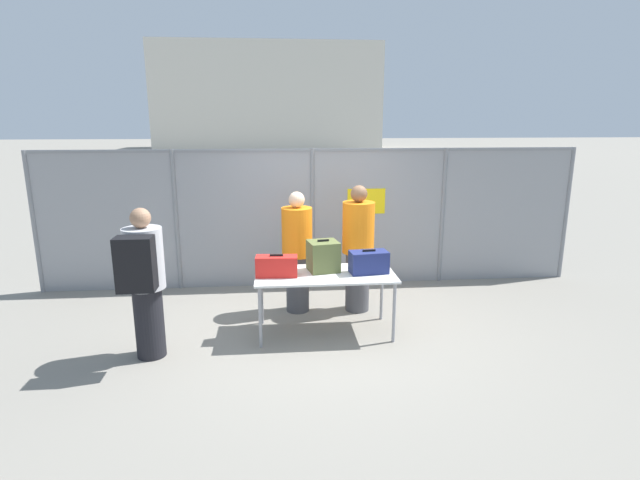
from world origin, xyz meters
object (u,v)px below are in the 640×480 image
object	(u,v)px
suitcase_red	(277,266)
suitcase_olive	(323,256)
inspection_table	(325,278)
suitcase_navy	(369,262)
security_worker_far	(358,247)
traveler_hooded	(144,279)
utility_trailer	(328,238)
security_worker_near	(297,251)

from	to	relation	value
suitcase_red	suitcase_olive	size ratio (longest dim) A/B	1.22
inspection_table	suitcase_navy	bearing A→B (deg)	-1.44
suitcase_olive	security_worker_far	bearing A→B (deg)	48.12
suitcase_olive	inspection_table	bearing A→B (deg)	-84.29
traveler_hooded	utility_trailer	bearing A→B (deg)	52.40
suitcase_olive	security_worker_far	distance (m)	0.81
suitcase_olive	suitcase_red	bearing A→B (deg)	-163.57
suitcase_red	security_worker_far	size ratio (longest dim) A/B	0.29
security_worker_far	utility_trailer	bearing A→B (deg)	-87.61
suitcase_red	suitcase_olive	bearing A→B (deg)	16.43
suitcase_red	security_worker_near	size ratio (longest dim) A/B	0.30
security_worker_near	suitcase_navy	bearing A→B (deg)	139.38
inspection_table	utility_trailer	xyz separation A→B (m)	(0.41, 3.46, -0.33)
security_worker_far	utility_trailer	distance (m)	2.79
suitcase_olive	traveler_hooded	world-z (taller)	traveler_hooded
security_worker_near	utility_trailer	world-z (taller)	security_worker_near
security_worker_far	traveler_hooded	bearing A→B (deg)	25.76
inspection_table	security_worker_far	size ratio (longest dim) A/B	0.97
inspection_table	security_worker_near	bearing A→B (deg)	111.62
inspection_table	utility_trailer	size ratio (longest dim) A/B	0.48
utility_trailer	traveler_hooded	bearing A→B (deg)	-121.39
utility_trailer	suitcase_navy	bearing A→B (deg)	-87.84
inspection_table	suitcase_red	bearing A→B (deg)	-175.38
suitcase_red	utility_trailer	size ratio (longest dim) A/B	0.14
suitcase_olive	traveler_hooded	bearing A→B (deg)	-162.43
suitcase_olive	utility_trailer	world-z (taller)	suitcase_olive
inspection_table	security_worker_far	bearing A→B (deg)	53.95
security_worker_far	suitcase_red	bearing A→B (deg)	34.50
traveler_hooded	security_worker_far	distance (m)	2.83
traveler_hooded	security_worker_near	bearing A→B (deg)	30.55
inspection_table	suitcase_red	xyz separation A→B (m)	(-0.59, -0.05, 0.18)
suitcase_olive	utility_trailer	distance (m)	3.42
suitcase_red	suitcase_navy	xyz separation A→B (m)	(1.13, 0.03, 0.01)
security_worker_near	utility_trailer	xyz separation A→B (m)	(0.71, 2.69, -0.48)
inspection_table	traveler_hooded	size ratio (longest dim) A/B	1.00
traveler_hooded	security_worker_far	world-z (taller)	security_worker_far
inspection_table	suitcase_navy	size ratio (longest dim) A/B	3.50
suitcase_olive	security_worker_near	size ratio (longest dim) A/B	0.25
suitcase_red	suitcase_navy	world-z (taller)	suitcase_navy
inspection_table	suitcase_red	distance (m)	0.62
suitcase_navy	security_worker_far	xyz separation A→B (m)	(-0.01, 0.74, -0.00)
inspection_table	utility_trailer	bearing A→B (deg)	83.33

